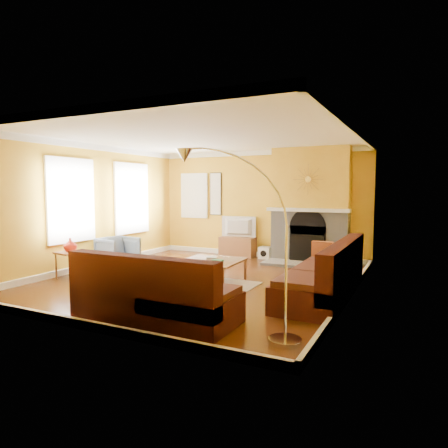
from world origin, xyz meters
The scene contains 27 objects.
floor centered at (0.00, 0.00, -0.01)m, with size 5.50×6.00×0.02m, color brown.
ceiling centered at (0.00, 0.00, 2.71)m, with size 5.50×6.00×0.02m, color white.
wall_back centered at (0.00, 3.01, 1.35)m, with size 5.50×0.02×2.70m, color gold.
wall_front centered at (0.00, -3.01, 1.35)m, with size 5.50×0.02×2.70m, color gold.
wall_left centered at (-2.76, 0.00, 1.35)m, with size 0.02×6.00×2.70m, color gold.
wall_right centered at (2.76, 0.00, 1.35)m, with size 0.02×6.00×2.70m, color gold.
baseboard centered at (0.00, 0.00, 0.06)m, with size 5.50×6.00×0.12m, color white, non-canonical shape.
crown_molding centered at (0.00, 0.00, 2.64)m, with size 5.50×6.00×0.12m, color white, non-canonical shape.
window_left_near centered at (-2.72, 1.30, 1.50)m, with size 0.06×1.22×1.72m, color white.
window_left_far centered at (-2.72, -0.60, 1.50)m, with size 0.06×1.22×1.72m, color white.
window_back centered at (-1.90, 2.96, 1.55)m, with size 0.82×0.06×1.22m, color white.
wall_art centered at (-1.25, 2.97, 1.60)m, with size 0.34×0.04×1.14m, color white.
fireplace centered at (1.35, 2.80, 1.35)m, with size 1.80×0.40×2.70m, color gray, non-canonical shape.
mantel centered at (1.35, 2.56, 1.25)m, with size 1.92×0.22×0.08m, color white.
hearth centered at (1.35, 2.25, 0.03)m, with size 1.80×0.70×0.06m, color gray.
sunburst centered at (1.35, 2.57, 1.95)m, with size 0.70×0.04×0.70m, color olive, non-canonical shape.
rug centered at (-0.07, -0.60, 0.01)m, with size 2.40×1.80×0.02m, color beige.
sectional_sofa centered at (1.12, -0.70, 0.45)m, with size 3.26×4.00×0.90m, color #3E1714, non-canonical shape.
coffee_table centered at (0.23, -0.04, 0.21)m, with size 1.07×1.07×0.42m, color white, non-canonical shape.
media_console centered at (-0.51, 2.77, 0.25)m, with size 0.91×0.41×0.50m, color brown.
tv centered at (-0.51, 2.77, 0.76)m, with size 0.92×0.12×0.53m, color black.
subwoofer centered at (0.25, 2.79, 0.15)m, with size 0.29×0.29×0.29m, color white.
armchair centered at (-2.26, 0.25, 0.34)m, with size 0.72×0.75×0.68m, color slate.
side_table centered at (-2.36, -0.97, 0.26)m, with size 0.47×0.47×0.52m, color brown, non-canonical shape.
vase centered at (-2.36, -0.97, 0.65)m, with size 0.25×0.25×0.26m, color red.
book centered at (0.07, 0.07, 0.44)m, with size 0.19×0.26×0.03m, color white.
arc_lamp centered at (1.79, -2.31, 1.11)m, with size 1.40×0.36×2.21m, color silver, non-canonical shape.
Camera 1 is at (3.71, -6.50, 1.73)m, focal length 32.00 mm.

